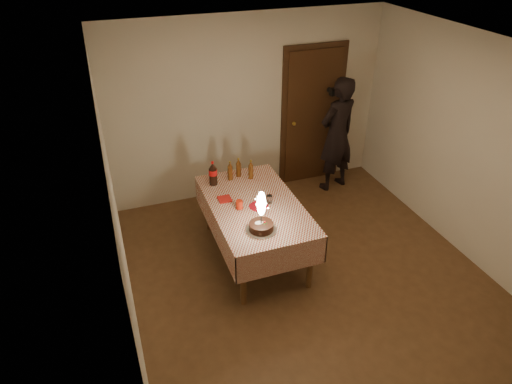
% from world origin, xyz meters
% --- Properties ---
extents(ground, '(4.00, 4.50, 0.01)m').
position_xyz_m(ground, '(0.00, 0.00, 0.00)').
color(ground, brown).
rests_on(ground, ground).
extents(room_shell, '(4.04, 4.54, 2.62)m').
position_xyz_m(room_shell, '(0.03, 0.08, 1.65)').
color(room_shell, beige).
rests_on(room_shell, ground).
extents(dining_table, '(1.02, 1.72, 0.76)m').
position_xyz_m(dining_table, '(-0.47, 0.67, 0.66)').
color(dining_table, brown).
rests_on(dining_table, ground).
extents(birthday_cake, '(0.33, 0.33, 0.48)m').
position_xyz_m(birthday_cake, '(-0.58, 0.16, 0.89)').
color(birthday_cake, white).
rests_on(birthday_cake, dining_table).
extents(red_plate, '(0.22, 0.22, 0.01)m').
position_xyz_m(red_plate, '(-0.45, 0.59, 0.77)').
color(red_plate, '#AB0B18').
rests_on(red_plate, dining_table).
extents(red_cup, '(0.08, 0.08, 0.10)m').
position_xyz_m(red_cup, '(-0.67, 0.64, 0.81)').
color(red_cup, '#AD200C').
rests_on(red_cup, dining_table).
extents(clear_cup, '(0.07, 0.07, 0.09)m').
position_xyz_m(clear_cup, '(-0.30, 0.64, 0.81)').
color(clear_cup, silver).
rests_on(clear_cup, dining_table).
extents(napkin_stack, '(0.15, 0.15, 0.02)m').
position_xyz_m(napkin_stack, '(-0.78, 0.87, 0.77)').
color(napkin_stack, '#AC1813').
rests_on(napkin_stack, dining_table).
extents(cola_bottle, '(0.10, 0.10, 0.32)m').
position_xyz_m(cola_bottle, '(-0.81, 1.26, 0.92)').
color(cola_bottle, black).
rests_on(cola_bottle, dining_table).
extents(amber_bottle_left, '(0.06, 0.06, 0.25)m').
position_xyz_m(amber_bottle_left, '(-0.57, 1.31, 0.88)').
color(amber_bottle_left, '#522A0E').
rests_on(amber_bottle_left, dining_table).
extents(amber_bottle_right, '(0.06, 0.06, 0.25)m').
position_xyz_m(amber_bottle_right, '(-0.32, 1.25, 0.88)').
color(amber_bottle_right, '#522A0E').
rests_on(amber_bottle_right, dining_table).
extents(amber_bottle_mid, '(0.06, 0.06, 0.25)m').
position_xyz_m(amber_bottle_mid, '(-0.45, 1.36, 0.88)').
color(amber_bottle_mid, '#522A0E').
rests_on(amber_bottle_mid, dining_table).
extents(photographer, '(0.73, 0.58, 1.74)m').
position_xyz_m(photographer, '(1.23, 1.85, 0.87)').
color(photographer, black).
rests_on(photographer, ground).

